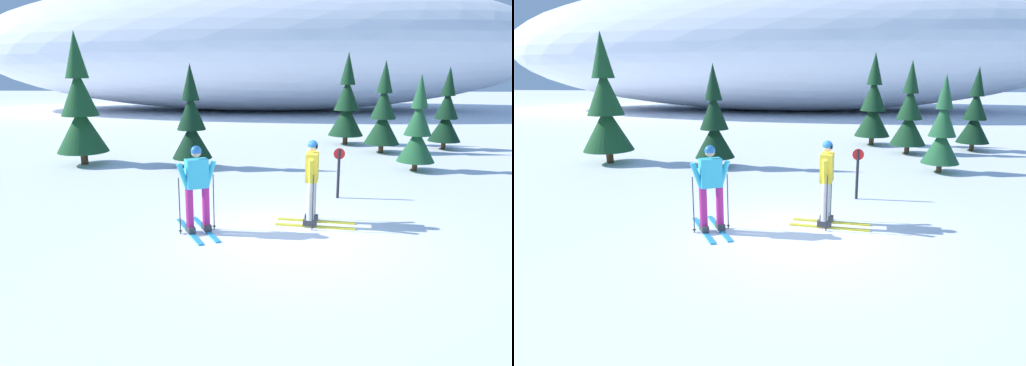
% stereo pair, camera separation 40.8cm
% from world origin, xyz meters
% --- Properties ---
extents(ground_plane, '(120.00, 120.00, 0.00)m').
position_xyz_m(ground_plane, '(0.00, 0.00, 0.00)').
color(ground_plane, white).
extents(skier_cyan_jacket, '(1.11, 1.65, 1.74)m').
position_xyz_m(skier_cyan_jacket, '(-1.89, 0.19, 0.92)').
color(skier_cyan_jacket, '#2893CC').
rests_on(skier_cyan_jacket, ground).
extents(skier_yellow_jacket, '(1.69, 0.83, 1.78)m').
position_xyz_m(skier_yellow_jacket, '(0.38, 0.79, 0.94)').
color(skier_yellow_jacket, gold).
rests_on(skier_yellow_jacket, ground).
extents(pine_tree_far_left, '(1.69, 1.69, 4.38)m').
position_xyz_m(pine_tree_far_left, '(-6.88, 6.72, 1.83)').
color(pine_tree_far_left, '#47301E').
rests_on(pine_tree_far_left, ground).
extents(pine_tree_left, '(1.29, 1.29, 3.35)m').
position_xyz_m(pine_tree_left, '(-3.10, 6.32, 1.40)').
color(pine_tree_left, '#47301E').
rests_on(pine_tree_left, ground).
extents(pine_tree_center_left, '(1.49, 1.49, 3.85)m').
position_xyz_m(pine_tree_center_left, '(2.59, 11.52, 1.61)').
color(pine_tree_center_left, '#47301E').
rests_on(pine_tree_center_left, ground).
extents(pine_tree_center_right, '(1.35, 1.35, 3.49)m').
position_xyz_m(pine_tree_center_right, '(3.68, 9.49, 1.46)').
color(pine_tree_center_right, '#47301E').
rests_on(pine_tree_center_right, ground).
extents(pine_tree_right, '(1.17, 1.17, 3.02)m').
position_xyz_m(pine_tree_right, '(4.05, 6.19, 1.27)').
color(pine_tree_right, '#47301E').
rests_on(pine_tree_right, ground).
extents(pine_tree_far_right, '(1.26, 1.26, 3.26)m').
position_xyz_m(pine_tree_far_right, '(6.37, 10.39, 1.37)').
color(pine_tree_far_right, '#47301E').
rests_on(pine_tree_far_right, ground).
extents(snow_ridge_background, '(44.13, 17.94, 9.55)m').
position_xyz_m(snow_ridge_background, '(-1.86, 28.47, 4.78)').
color(snow_ridge_background, white).
rests_on(snow_ridge_background, ground).
extents(trail_marker_post, '(0.28, 0.07, 1.27)m').
position_xyz_m(trail_marker_post, '(1.19, 2.87, 0.73)').
color(trail_marker_post, black).
rests_on(trail_marker_post, ground).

